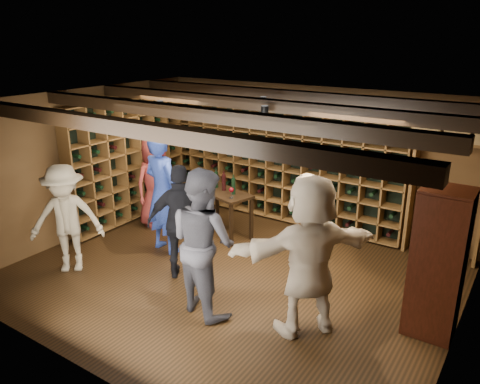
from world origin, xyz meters
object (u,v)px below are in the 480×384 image
Objects in this scene: man_grey_suit at (203,242)px; guest_red_floral at (155,182)px; man_blue_shirt at (163,193)px; guest_beige at (309,255)px; guest_khaki at (66,219)px; guest_woman_black at (182,222)px; tasting_table at (223,196)px; display_cabinet at (437,266)px.

man_grey_suit is 1.14× the size of guest_red_floral.
guest_beige is (2.86, -0.71, -0.01)m from man_blue_shirt.
man_blue_shirt is at bearing -63.32° from guest_beige.
guest_khaki is (-0.72, -1.27, -0.17)m from man_blue_shirt.
guest_woman_black is (0.81, -0.50, -0.14)m from man_blue_shirt.
man_blue_shirt reaches higher than man_grey_suit.
guest_red_floral is 3.96m from guest_beige.
guest_beige is at bearing -101.09° from guest_red_floral.
tasting_table is (-0.38, 1.53, -0.13)m from guest_woman_black.
man_grey_suit is at bearing -34.98° from guest_khaki.
man_grey_suit is 0.94m from guest_woman_black.
guest_red_floral is 0.98× the size of guest_woman_black.
guest_red_floral reaches higher than tasting_table.
guest_woman_black is 2.07m from guest_beige.
man_grey_suit is 1.31m from guest_beige.
display_cabinet reaches higher than guest_woman_black.
guest_woman_black reaches higher than guest_khaki.
man_blue_shirt is 1.01× the size of guest_beige.
man_grey_suit is at bearing -156.73° from display_cabinet.
tasting_table is (1.27, 0.33, -0.11)m from guest_red_floral.
man_blue_shirt is at bearing -95.82° from tasting_table.
man_grey_suit is 1.62× the size of tasting_table.
guest_woman_black is at bearing -14.44° from guest_khaki.
guest_beige is at bearing 173.88° from man_blue_shirt.
display_cabinet is 4.99m from guest_khaki.
guest_woman_black is 1.71m from guest_khaki.
man_grey_suit reaches higher than guest_red_floral.
man_blue_shirt is at bearing -68.48° from guest_woman_black.
guest_beige is at bearing 137.29° from guest_woman_black.
tasting_table is at bearing -104.99° from man_blue_shirt.
guest_khaki is at bearing -40.45° from guest_beige.
guest_red_floral reaches higher than guest_khaki.
guest_khaki is at bearing -99.64° from tasting_table.
man_grey_suit is 1.12× the size of guest_woman_black.
guest_woman_black is (-3.28, -0.56, -0.02)m from display_cabinet.
man_grey_suit reaches higher than guest_woman_black.
display_cabinet is 1.52× the size of tasting_table.
guest_red_floral is 1.01× the size of guest_khaki.
guest_beige reaches higher than guest_red_floral.
man_blue_shirt is 1.05× the size of man_grey_suit.
guest_khaki is at bearing -164.49° from display_cabinet.
guest_woman_black reaches higher than guest_red_floral.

